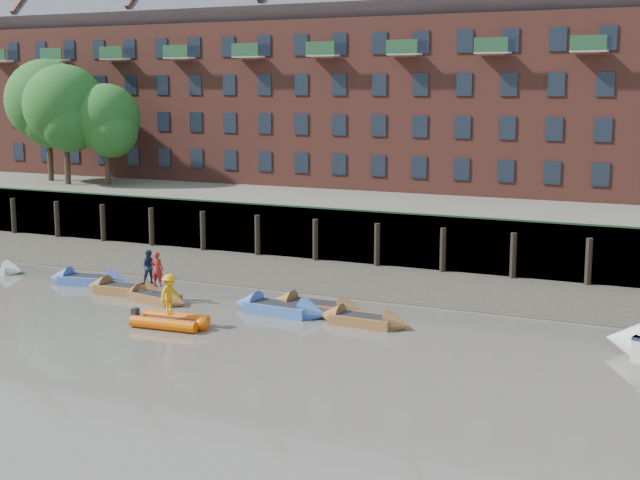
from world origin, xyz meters
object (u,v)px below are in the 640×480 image
Objects in this scene: rowboat_1 at (89,280)px; person_rib_crew at (170,294)px; rowboat_2 at (125,290)px; rib_tender at (173,321)px; rowboat_3 at (155,297)px; person_rower_a at (157,269)px; rowboat_4 at (280,308)px; rowboat_5 at (316,307)px; person_rower_b at (150,267)px; rowboat_6 at (363,320)px.

rowboat_1 is 10.45m from person_rib_crew.
rowboat_2 is 1.34× the size of rib_tender.
person_rib_crew is (3.43, -3.58, 1.26)m from rowboat_3.
person_rower_a is 4.72m from person_rib_crew.
rowboat_5 reaches higher than rowboat_4.
rib_tender is 2.05× the size of person_rower_b.
rowboat_3 is (5.48, -1.74, -0.03)m from rowboat_1.
rib_tender is at bearing -37.37° from rowboat_2.
rowboat_2 is 1.09× the size of rowboat_3.
person_rower_b is 0.95× the size of person_rib_crew.
person_rower_a reaches higher than person_rib_crew.
rowboat_6 is 2.60× the size of person_rower_b.
person_rib_crew is at bearing -37.98° from rowboat_2.
rowboat_4 is at bearing -147.07° from rowboat_5.
person_rower_a is at bearing -56.81° from person_rower_b.
person_rower_b is at bearing -24.08° from person_rower_a.
rowboat_1 is 1.40× the size of rib_tender.
rowboat_1 is 12.23m from rowboat_4.
person_rower_b is (5.17, -1.62, 1.44)m from rowboat_1.
rowboat_5 is at bearing 36.26° from rowboat_4.
rowboat_3 is at bearing -28.25° from rowboat_1.
person_rower_a is (5.76, -1.82, 1.43)m from rowboat_1.
rowboat_6 is at bearing -37.13° from person_rower_b.
rowboat_6 is at bearing 13.50° from rowboat_3.
rowboat_6 is 8.42m from rib_tender.
rowboat_2 is at bearing -22.19° from person_rower_a.
person_rower_b is at bearing -17.34° from rowboat_2.
rowboat_2 reaches higher than rib_tender.
rib_tender is at bearing -124.06° from rowboat_4.
person_rower_b reaches higher than person_rib_crew.
person_rower_b is at bearing -173.16° from rowboat_4.
rowboat_3 is at bearing -21.65° from person_rower_a.
rowboat_5 is 2.93× the size of person_rower_a.
rowboat_3 is at bearing -17.97° from rowboat_2.
rowboat_6 reaches higher than rib_tender.
rowboat_2 is 2.61× the size of person_rib_crew.
rowboat_6 is at bearing 0.87° from rowboat_4.
rowboat_3 is 1.24× the size of rib_tender.
rowboat_4 reaches higher than rowboat_2.
rowboat_4 is 1.43× the size of rib_tender.
person_rib_crew is (5.72, -4.27, 1.23)m from rowboat_2.
rowboat_5 is 7.01m from person_rib_crew.
rowboat_1 is 3.35m from rowboat_2.
rowboat_2 is 2.52m from person_rower_b.
rowboat_6 is 1.27× the size of rib_tender.
rib_tender is 5.52m from person_rower_b.
person_rower_a is at bearing -171.11° from rowboat_4.
rowboat_4 is 5.39m from person_rib_crew.
rowboat_4 is 1.13× the size of rowboat_6.
person_rib_crew is at bearing -34.54° from rowboat_3.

